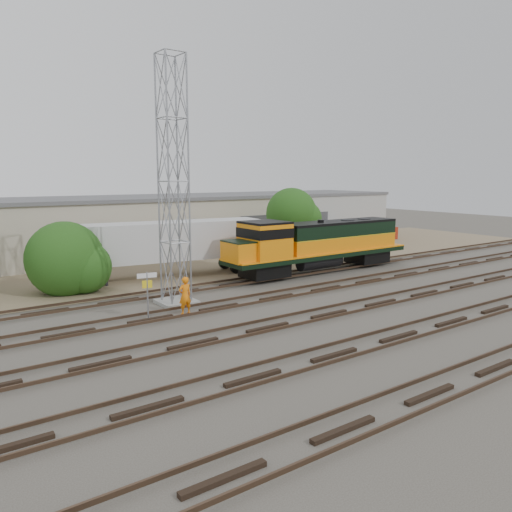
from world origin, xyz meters
TOP-DOWN VIEW (x-y plane):
  - ground at (0.00, 0.00)m, footprint 140.00×140.00m
  - dirt_strip at (0.00, 15.00)m, footprint 80.00×16.00m
  - tracks at (0.00, -3.00)m, footprint 80.00×20.40m
  - warehouse at (0.04, 22.98)m, footprint 58.40×10.40m
  - locomotive at (7.31, 6.00)m, footprint 16.02×2.81m
  - signal_tower at (-5.39, 3.85)m, footprint 2.02×2.02m
  - sign_post at (-8.00, 1.78)m, footprint 0.99×0.22m
  - worker at (-6.00, 1.60)m, footprint 0.76×0.52m
  - semi_trailer at (-1.75, 10.88)m, footprint 13.16×4.36m
  - dumpster_blue at (19.59, 16.96)m, footprint 1.96×1.89m
  - dumpster_red at (27.60, 16.18)m, footprint 1.56×1.47m
  - tree_mid at (-9.51, 10.13)m, footprint 4.97×4.74m
  - tree_east at (10.97, 13.10)m, footprint 4.78×4.55m

SIDE VIEW (x-z plane):
  - ground at x=0.00m, z-range 0.00..0.00m
  - dirt_strip at x=0.00m, z-range 0.00..0.02m
  - tracks at x=0.00m, z-range -0.06..0.22m
  - dumpster_red at x=27.60m, z-range 0.00..1.40m
  - dumpster_blue at x=19.59m, z-range 0.00..1.50m
  - worker at x=-6.00m, z-range 0.00..2.01m
  - sign_post at x=-8.00m, z-range 0.49..2.94m
  - tree_mid at x=-9.51m, z-range -0.40..4.34m
  - locomotive at x=7.31m, z-range 0.30..4.15m
  - semi_trailer at x=-1.75m, z-range 0.51..4.49m
  - warehouse at x=0.04m, z-range 0.00..5.30m
  - tree_east at x=10.97m, z-range 0.68..6.82m
  - signal_tower at x=-5.39m, z-range -0.15..13.48m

